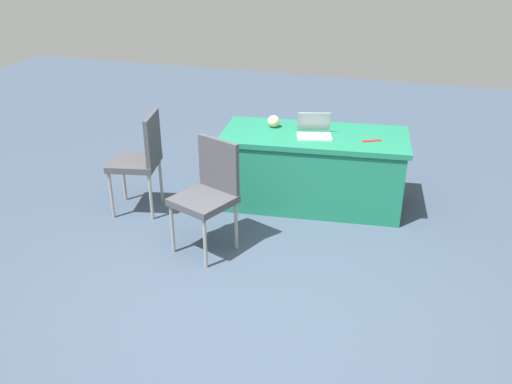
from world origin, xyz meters
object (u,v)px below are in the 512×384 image
at_px(yarn_ball, 274,121).
at_px(scissors_red, 372,141).
at_px(chair_near_front, 209,190).
at_px(chair_tucked_left, 141,156).
at_px(laptop_silver, 314,132).
at_px(table_foreground, 313,169).

relative_size(yarn_ball, scissors_red, 0.66).
height_order(chair_near_front, chair_tucked_left, chair_tucked_left).
relative_size(laptop_silver, yarn_ball, 3.24).
relative_size(chair_near_front, chair_tucked_left, 0.98).
bearing_deg(yarn_ball, table_foreground, 170.02).
relative_size(table_foreground, chair_tucked_left, 1.90).
bearing_deg(chair_tucked_left, chair_near_front, -130.30).
distance_m(chair_near_front, chair_tucked_left, 0.99).
distance_m(chair_tucked_left, laptop_silver, 1.65).
distance_m(chair_near_front, yarn_ball, 1.23).
bearing_deg(yarn_ball, scissors_red, 173.41).
bearing_deg(laptop_silver, chair_near_front, 42.53).
xyz_separation_m(yarn_ball, scissors_red, (-0.97, 0.11, -0.06)).
bearing_deg(table_foreground, chair_near_front, 59.86).
bearing_deg(scissors_red, table_foreground, -33.41).
height_order(laptop_silver, yarn_ball, laptop_silver).
bearing_deg(chair_near_front, chair_tucked_left, -6.47).
bearing_deg(chair_tucked_left, table_foreground, -79.21).
height_order(table_foreground, laptop_silver, laptop_silver).
bearing_deg(yarn_ball, chair_near_front, 79.72).
distance_m(table_foreground, yarn_ball, 0.61).
relative_size(table_foreground, laptop_silver, 4.82).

